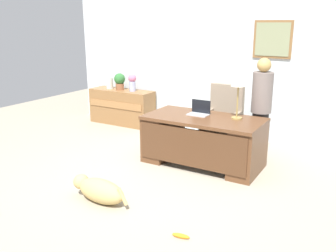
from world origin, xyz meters
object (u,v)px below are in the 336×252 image
desk (202,139)px  desk_lamp (238,83)px  dog_toy_plush (181,236)px  vase_with_flowers (132,82)px  credenza (122,107)px  person_standing (261,109)px  potted_plant (120,81)px  laptop (199,111)px  armchair (223,121)px  vase_empty (110,83)px  dog_lying (99,190)px

desk → desk_lamp: size_ratio=2.67×
dog_toy_plush → vase_with_flowers: bearing=131.8°
credenza → person_standing: person_standing is taller
person_standing → desk_lamp: size_ratio=2.43×
vase_with_flowers → potted_plant: 0.34m
person_standing → desk_lamp: 0.72m
laptop → potted_plant: bearing=154.7°
person_standing → dog_toy_plush: bearing=-90.2°
armchair → desk_lamp: size_ratio=1.66×
vase_empty → potted_plant: 0.29m
desk_lamp → potted_plant: 3.31m
vase_empty → person_standing: bearing=-10.0°
laptop → potted_plant: size_ratio=0.89×
person_standing → vase_with_flowers: 3.04m
desk_lamp → vase_empty: 3.58m
person_standing → vase_empty: 3.65m
armchair → person_standing: (0.73, -0.22, 0.35)m
vase_empty → potted_plant: potted_plant is taller
armchair → laptop: armchair is taller
potted_plant → desk: bearing=-26.9°
credenza → vase_with_flowers: 0.65m
dog_toy_plush → vase_empty: bearing=137.3°
credenza → dog_lying: (1.98, -3.11, -0.23)m
armchair → dog_toy_plush: size_ratio=5.82×
laptop → dog_toy_plush: 2.42m
laptop → vase_empty: (-2.76, 1.17, 0.06)m
dog_lying → dog_toy_plush: 1.30m
person_standing → laptop: bearing=-146.9°
armchair → vase_with_flowers: armchair is taller
desk_lamp → potted_plant: size_ratio=1.89×
person_standing → desk_lamp: (-0.22, -0.50, 0.46)m
credenza → vase_empty: vase_empty is taller
credenza → armchair: (2.54, -0.41, 0.12)m
armchair → person_standing: size_ratio=0.68×
desk → dog_lying: desk is taller
vase_with_flowers → potted_plant: size_ratio=1.02×
person_standing → potted_plant: person_standing is taller
dog_lying → vase_with_flowers: size_ratio=2.37×
vase_empty → dog_toy_plush: size_ratio=1.28×
desk → armchair: (-0.03, 0.92, 0.08)m
dog_lying → vase_empty: bearing=126.6°
vase_with_flowers → vase_empty: size_ratio=1.48×
credenza → dog_toy_plush: size_ratio=7.57×
vase_empty → dog_toy_plush: (3.59, -3.31, -0.86)m
potted_plant → dog_toy_plush: bearing=-45.1°
desk → vase_with_flowers: (-2.28, 1.33, 0.54)m
laptop → dog_toy_plush: bearing=-69.0°
desk_lamp → vase_empty: size_ratio=2.75×
dog_lying → laptop: (0.45, 1.94, 0.67)m
desk → vase_with_flowers: bearing=149.8°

